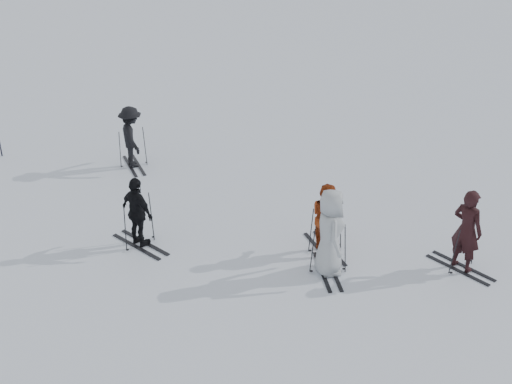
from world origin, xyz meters
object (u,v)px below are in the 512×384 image
skier_red (326,218)px  skier_uphill_far (132,138)px  skier_near_dark (467,231)px  skier_grey (330,233)px  skier_uphill_left (138,213)px

skier_red → skier_uphill_far: skier_uphill_far is taller
skier_near_dark → skier_grey: 3.03m
skier_red → skier_uphill_far: size_ratio=0.91×
skier_near_dark → skier_uphill_left: (-5.91, 4.61, -0.10)m
skier_grey → skier_uphill_far: skier_grey is taller
skier_red → skier_uphill_far: bearing=27.7°
skier_near_dark → skier_uphill_far: size_ratio=1.05×
skier_uphill_left → skier_uphill_far: bearing=-36.8°
skier_grey → skier_uphill_left: bearing=68.0°
skier_red → skier_uphill_far: (-2.21, 6.83, 0.08)m
skier_uphill_left → skier_red: bearing=-140.9°
skier_red → skier_uphill_left: size_ratio=0.97×
skier_uphill_left → skier_uphill_far: size_ratio=0.94×
skier_uphill_far → skier_uphill_left: bearing=168.7°
skier_red → skier_uphill_left: (-3.72, 2.40, 0.03)m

